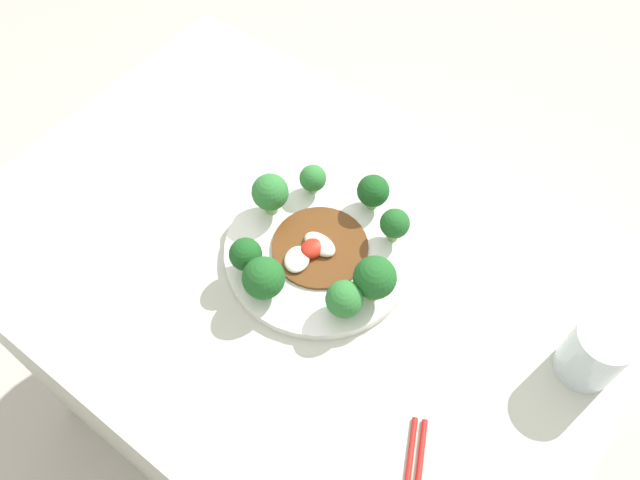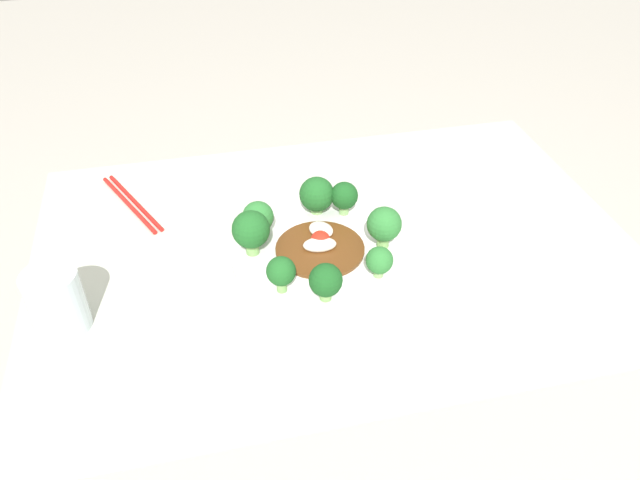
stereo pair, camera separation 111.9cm
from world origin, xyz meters
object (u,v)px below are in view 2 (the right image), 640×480
Objects in this scene: drinking_glass at (57,301)px; stirfry_center at (320,245)px; broccoli_southwest at (344,196)px; chopsticks at (132,203)px; broccoli_northeast at (281,272)px; plate at (320,254)px; broccoli_west at (384,225)px; broccoli_south at (317,195)px; broccoli_north at (326,281)px; broccoli_east at (251,230)px; broccoli_southeast at (258,217)px; broccoli_northwest at (379,261)px.

stirfry_center is at bearing -169.44° from drinking_glass.
chopsticks is (0.34, -0.13, -0.05)m from broccoli_southwest.
plate is at bearing -133.90° from broccoli_northeast.
broccoli_south is at bearing -54.49° from broccoli_west.
broccoli_north reaches higher than broccoli_northeast.
drinking_glass reaches higher than chopsticks.
broccoli_east is at bearing -163.41° from drinking_glass.
drinking_glass is (0.27, 0.08, -0.01)m from broccoli_east.
stirfry_center is (-0.09, 0.05, -0.03)m from broccoli_southeast.
broccoli_east reaches higher than broccoli_northeast.
broccoli_north is (0.08, 0.19, -0.00)m from broccoli_southwest.
broccoli_south is at bearing -73.39° from broccoli_northwest.
plate is 0.11m from broccoli_east.
broccoli_south is at bearing -157.23° from drinking_glass.
stirfry_center is at bearing 80.45° from broccoli_south.
broccoli_west is at bearing 169.61° from stirfry_center.
stirfry_center is 0.35m from chopsticks.
broccoli_east is 0.28m from drinking_glass.
drinking_glass is (0.44, -0.01, 0.00)m from broccoli_northwest.
drinking_glass is (0.47, 0.05, -0.01)m from broccoli_west.
broccoli_southwest is 1.01× the size of broccoli_northeast.
chopsticks is (0.21, -0.29, -0.05)m from broccoli_northeast.
chopsticks is at bearing -36.61° from plate.
broccoli_south is 0.14m from broccoli_east.
broccoli_northwest reaches higher than chopsticks.
broccoli_west reaches higher than broccoli_north.
broccoli_west is 1.08× the size of broccoli_south.
broccoli_north is (-0.06, 0.03, -0.00)m from broccoli_northeast.
broccoli_north reaches higher than stirfry_center.
stirfry_center reaches higher than plate.
drinking_glass reaches higher than broccoli_east.
broccoli_southwest is 0.84× the size of broccoli_west.
broccoli_southeast is at bearing -156.52° from drinking_glass.
broccoli_northwest is (-0.15, 0.14, -0.00)m from broccoli_southeast.
broccoli_northwest is 0.46m from chopsticks.
plate is at bearing 80.13° from broccoli_south.
broccoli_north is 0.30× the size of chopsticks.
broccoli_northeast is 0.20m from broccoli_south.
stirfry_center is (0.10, -0.02, -0.03)m from broccoli_west.
broccoli_west is at bearing 173.44° from plate.
broccoli_southeast is (0.14, 0.02, -0.00)m from broccoli_southwest.
plate is 2.95× the size of drinking_glass.
broccoli_west is at bearing -159.17° from broccoli_northeast.
broccoli_north is 0.09m from broccoli_northwest.
drinking_glass reaches higher than broccoli_southwest.
broccoli_southeast is 0.14m from broccoli_northeast.
broccoli_southwest is at bearing -86.52° from broccoli_northwest.
drinking_glass reaches higher than broccoli_south.
broccoli_southwest is at bearing -129.39° from broccoli_northeast.
drinking_glass is at bearing -2.35° from broccoli_northeast.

